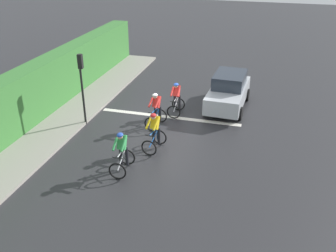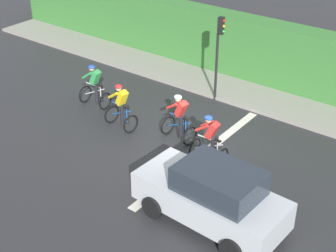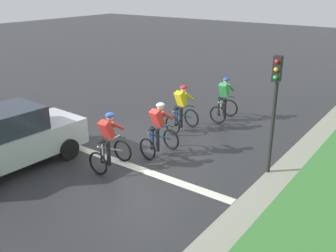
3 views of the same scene
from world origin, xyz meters
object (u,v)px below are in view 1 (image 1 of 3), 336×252
(cyclist_lead, at_px, (122,153))
(car_silver, at_px, (228,91))
(cyclist_mid, at_px, (156,110))
(traffic_light_near_crossing, at_px, (82,79))
(cyclist_fourth, at_px, (176,99))
(cyclist_second, at_px, (154,132))

(cyclist_lead, height_order, car_silver, car_silver)
(cyclist_mid, relative_size, traffic_light_near_crossing, 0.50)
(cyclist_mid, distance_m, cyclist_fourth, 1.66)
(cyclist_mid, xyz_separation_m, traffic_light_near_crossing, (3.29, 0.61, 1.43))
(cyclist_mid, relative_size, cyclist_fourth, 1.00)
(cyclist_mid, height_order, cyclist_fourth, same)
(cyclist_fourth, height_order, traffic_light_near_crossing, traffic_light_near_crossing)
(cyclist_second, xyz_separation_m, cyclist_fourth, (0.01, -3.66, 0.00))
(cyclist_second, relative_size, cyclist_fourth, 1.00)
(cyclist_fourth, xyz_separation_m, car_silver, (-2.34, -1.58, 0.08))
(cyclist_lead, distance_m, cyclist_fourth, 5.60)
(car_silver, bearing_deg, cyclist_fourth, 33.90)
(cyclist_lead, relative_size, traffic_light_near_crossing, 0.50)
(cyclist_mid, relative_size, car_silver, 0.40)
(cyclist_second, height_order, cyclist_mid, same)
(cyclist_lead, relative_size, cyclist_second, 1.00)
(traffic_light_near_crossing, bearing_deg, cyclist_second, 159.00)
(cyclist_second, distance_m, traffic_light_near_crossing, 4.37)
(cyclist_mid, bearing_deg, cyclist_fourth, -109.69)
(cyclist_lead, bearing_deg, car_silver, -112.79)
(cyclist_lead, relative_size, car_silver, 0.40)
(cyclist_second, xyz_separation_m, cyclist_mid, (0.57, -2.09, 0.00))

